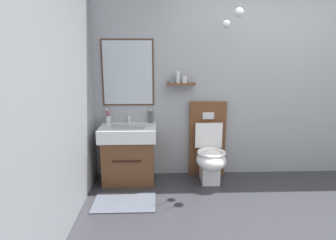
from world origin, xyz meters
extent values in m
cube|color=#999EA3|center=(0.00, 1.67, 1.30)|extent=(4.79, 0.12, 2.60)
cube|color=#4C301E|center=(-1.83, 1.60, 1.37)|extent=(0.66, 0.02, 0.84)
cube|color=silver|center=(-1.83, 1.59, 1.37)|extent=(0.62, 0.01, 0.80)
cube|color=brown|center=(-1.15, 1.53, 1.24)|extent=(0.36, 0.14, 0.02)
cone|color=slate|center=(-1.27, 1.52, 1.30)|extent=(0.05, 0.05, 0.11)
cylinder|color=silver|center=(-1.19, 1.52, 1.32)|extent=(0.05, 0.05, 0.15)
cylinder|color=silver|center=(-1.11, 1.53, 1.29)|extent=(0.07, 0.07, 0.09)
sphere|color=silver|center=(-0.66, 1.31, 1.94)|extent=(0.09, 0.09, 0.09)
sphere|color=silver|center=(-0.54, 1.22, 2.05)|extent=(0.11, 0.11, 0.11)
cube|color=#999EA3|center=(-2.34, 0.00, 1.30)|extent=(0.12, 3.46, 2.60)
cube|color=#474C56|center=(-1.83, 0.80, 0.01)|extent=(0.68, 0.44, 0.01)
cube|color=brown|center=(-1.83, 1.40, 0.28)|extent=(0.63, 0.45, 0.56)
cube|color=black|center=(-1.83, 1.17, 0.35)|extent=(0.35, 0.01, 0.02)
cube|color=white|center=(-1.83, 1.40, 0.64)|extent=(0.70, 0.50, 0.16)
cube|color=silver|center=(-1.83, 1.37, 0.71)|extent=(0.43, 0.27, 0.03)
cylinder|color=silver|center=(-1.83, 1.60, 0.78)|extent=(0.03, 0.03, 0.11)
cylinder|color=silver|center=(-1.83, 1.55, 0.83)|extent=(0.02, 0.11, 0.02)
cube|color=brown|center=(-0.79, 1.60, 0.50)|extent=(0.48, 0.10, 1.00)
cube|color=silver|center=(-0.79, 1.54, 0.82)|extent=(0.15, 0.01, 0.09)
cube|color=white|center=(-0.79, 1.33, 0.17)|extent=(0.22, 0.30, 0.34)
ellipsoid|color=white|center=(-0.79, 1.25, 0.32)|extent=(0.37, 0.46, 0.24)
torus|color=white|center=(-0.79, 1.25, 0.42)|extent=(0.35, 0.35, 0.04)
cube|color=white|center=(-0.79, 1.47, 0.57)|extent=(0.35, 0.03, 0.33)
cylinder|color=silver|center=(-2.10, 1.57, 0.77)|extent=(0.07, 0.07, 0.09)
cylinder|color=#DB3847|center=(-2.08, 1.57, 0.82)|extent=(0.03, 0.03, 0.16)
cube|color=white|center=(-2.09, 1.56, 0.91)|extent=(0.02, 0.02, 0.03)
cylinder|color=purple|center=(-2.11, 1.58, 0.83)|extent=(0.03, 0.01, 0.17)
cube|color=white|center=(-2.12, 1.58, 0.91)|extent=(0.02, 0.02, 0.03)
cylinder|color=#DB3847|center=(-2.10, 1.56, 0.83)|extent=(0.04, 0.01, 0.17)
cube|color=white|center=(-2.11, 1.56, 0.92)|extent=(0.02, 0.02, 0.03)
cylinder|color=#4C4C51|center=(-1.54, 1.58, 0.80)|extent=(0.06, 0.06, 0.15)
cylinder|color=silver|center=(-1.54, 1.58, 0.90)|extent=(0.02, 0.02, 0.04)
camera|label=1|loc=(-1.45, -2.17, 1.62)|focal=31.39mm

